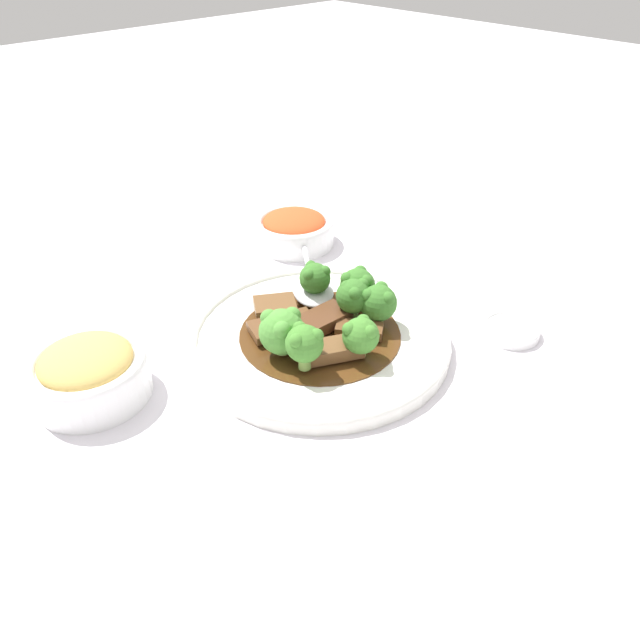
{
  "coord_description": "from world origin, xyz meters",
  "views": [
    {
      "loc": [
        0.42,
        -0.4,
        0.43
      ],
      "look_at": [
        0.0,
        0.0,
        0.03
      ],
      "focal_mm": 35.0,
      "sensor_mm": 36.0,
      "label": 1
    }
  ],
  "objects": [
    {
      "name": "beef_strip_2",
      "position": [
        -0.01,
        0.01,
        0.03
      ],
      "size": [
        0.04,
        0.07,
        0.01
      ],
      "color": "#56331E",
      "rests_on": "main_plate"
    },
    {
      "name": "broccoli_floret_5",
      "position": [
        0.0,
        -0.06,
        0.05
      ],
      "size": [
        0.05,
        0.05,
        0.05
      ],
      "color": "#8EB756",
      "rests_on": "main_plate"
    },
    {
      "name": "broccoli_floret_6",
      "position": [
        -0.01,
        0.07,
        0.05
      ],
      "size": [
        0.04,
        0.04,
        0.05
      ],
      "color": "#7FA84C",
      "rests_on": "main_plate"
    },
    {
      "name": "beef_strip_0",
      "position": [
        -0.03,
        -0.03,
        0.02
      ],
      "size": [
        0.06,
        0.08,
        0.01
      ],
      "color": "brown",
      "rests_on": "main_plate"
    },
    {
      "name": "broccoli_floret_4",
      "position": [
        -0.05,
        0.04,
        0.05
      ],
      "size": [
        0.04,
        0.04,
        0.05
      ],
      "color": "#7FA84C",
      "rests_on": "main_plate"
    },
    {
      "name": "main_plate",
      "position": [
        0.0,
        0.0,
        0.01
      ],
      "size": [
        0.3,
        0.3,
        0.02
      ],
      "color": "white",
      "rests_on": "ground_plane"
    },
    {
      "name": "broccoli_floret_0",
      "position": [
        0.06,
        -0.0,
        0.05
      ],
      "size": [
        0.04,
        0.04,
        0.05
      ],
      "color": "#7FA84C",
      "rests_on": "main_plate"
    },
    {
      "name": "beef_strip_1",
      "position": [
        -0.07,
        -0.01,
        0.03
      ],
      "size": [
        0.06,
        0.06,
        0.01
      ],
      "color": "brown",
      "rests_on": "main_plate"
    },
    {
      "name": "broccoli_floret_3",
      "position": [
        0.03,
        0.06,
        0.05
      ],
      "size": [
        0.04,
        0.04,
        0.05
      ],
      "color": "#7FA84C",
      "rests_on": "main_plate"
    },
    {
      "name": "serving_spoon",
      "position": [
        -0.07,
        0.05,
        0.03
      ],
      "size": [
        0.2,
        0.16,
        0.01
      ],
      "color": "silver",
      "rests_on": "main_plate"
    },
    {
      "name": "broccoli_floret_1",
      "position": [
        0.04,
        -0.06,
        0.05
      ],
      "size": [
        0.04,
        0.04,
        0.05
      ],
      "color": "#7FA84C",
      "rests_on": "main_plate"
    },
    {
      "name": "side_bowl_appetizer",
      "position": [
        -0.1,
        -0.23,
        0.03
      ],
      "size": [
        0.12,
        0.12,
        0.06
      ],
      "color": "white",
      "rests_on": "ground_plane"
    },
    {
      "name": "beef_strip_3",
      "position": [
        0.04,
        -0.02,
        0.03
      ],
      "size": [
        0.06,
        0.07,
        0.01
      ],
      "color": "brown",
      "rests_on": "main_plate"
    },
    {
      "name": "side_bowl_kimchi",
      "position": [
        -0.21,
        0.15,
        0.02
      ],
      "size": [
        0.12,
        0.12,
        0.05
      ],
      "color": "white",
      "rests_on": "ground_plane"
    },
    {
      "name": "sauce_dish",
      "position": [
        0.14,
        0.18,
        0.01
      ],
      "size": [
        0.07,
        0.07,
        0.01
      ],
      "color": "white",
      "rests_on": "ground_plane"
    },
    {
      "name": "ground_plane",
      "position": [
        0.0,
        0.0,
        0.0
      ],
      "size": [
        4.0,
        4.0,
        0.0
      ],
      "primitive_type": "plane",
      "color": "silver"
    },
    {
      "name": "beef_strip_4",
      "position": [
        0.03,
        0.03,
        0.02
      ],
      "size": [
        0.06,
        0.05,
        0.01
      ],
      "color": "brown",
      "rests_on": "main_plate"
    },
    {
      "name": "broccoli_floret_2",
      "position": [
        0.01,
        0.05,
        0.05
      ],
      "size": [
        0.04,
        0.04,
        0.05
      ],
      "color": "#8EB756",
      "rests_on": "main_plate"
    }
  ]
}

